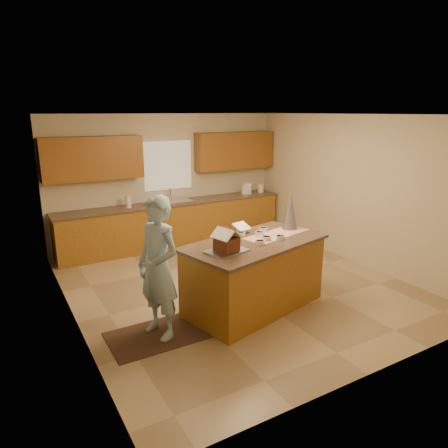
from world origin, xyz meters
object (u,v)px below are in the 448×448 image
Objects in this scene: island_base at (254,276)px; gingerbread_house at (227,242)px; tinsel_tree at (290,210)px; boy at (158,268)px.

gingerbread_house reaches higher than island_base.
tinsel_tree is 1.63× the size of gingerbread_house.
gingerbread_house is (-1.38, -0.45, -0.16)m from tinsel_tree.
tinsel_tree is 1.46m from gingerbread_house.
boy reaches higher than tinsel_tree.
boy reaches higher than island_base.
island_base is 5.35× the size of gingerbread_house.
tinsel_tree is (0.81, 0.25, 0.82)m from island_base.
gingerbread_house is (0.88, -0.15, 0.24)m from boy.
gingerbread_house is at bearing -162.05° from tinsel_tree.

